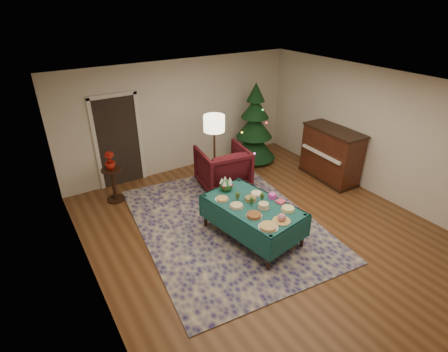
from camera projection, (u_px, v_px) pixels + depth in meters
room_shell at (274, 172)px, 5.86m from camera, size 7.00×7.00×7.00m
doorway at (118, 140)px, 7.82m from camera, size 1.08×0.04×2.16m
rug at (226, 223)px, 6.87m from camera, size 3.63×4.51×0.02m
buffet_table at (253, 211)px, 6.24m from camera, size 1.32×1.94×0.70m
platter_0 at (268, 226)px, 5.56m from camera, size 0.33×0.33×0.04m
platter_1 at (282, 218)px, 5.69m from camera, size 0.30×0.30×0.15m
platter_2 at (288, 209)px, 6.00m from camera, size 0.25×0.25×0.06m
platter_3 at (254, 215)px, 5.84m from camera, size 0.28×0.28×0.05m
platter_4 at (264, 206)px, 6.05m from camera, size 0.22×0.22×0.09m
platter_5 at (236, 206)px, 6.10m from camera, size 0.26×0.26×0.05m
platter_6 at (250, 199)px, 6.29m from camera, size 0.23×0.23×0.07m
platter_7 at (256, 194)px, 6.48m from camera, size 0.24×0.24×0.04m
platter_8 at (222, 199)px, 6.31m from camera, size 0.25×0.25×0.04m
goblet_0 at (238, 197)px, 6.25m from camera, size 0.07×0.07×0.16m
goblet_1 at (262, 197)px, 6.23m from camera, size 0.07×0.07×0.16m
goblet_2 at (251, 202)px, 6.10m from camera, size 0.07×0.07×0.16m
napkin_stack at (280, 202)px, 6.22m from camera, size 0.16×0.16×0.04m
gift_box at (272, 196)px, 6.34m from camera, size 0.13×0.13×0.09m
centerpiece at (226, 185)px, 6.57m from camera, size 0.25×0.25×0.29m
armchair at (223, 166)px, 7.92m from camera, size 1.16×1.11×1.07m
floor_lamp at (214, 128)px, 7.20m from camera, size 0.44×0.44×1.81m
side_table at (114, 185)px, 7.47m from camera, size 0.42×0.42×0.75m
potted_plant at (110, 164)px, 7.24m from camera, size 0.22×0.39×0.22m
christmas_tree at (254, 127)px, 9.02m from camera, size 1.20×1.20×2.09m
piano at (331, 155)px, 8.26m from camera, size 0.77×1.49×1.26m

